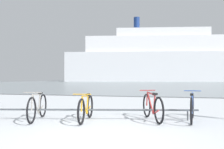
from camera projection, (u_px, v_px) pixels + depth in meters
name	position (u px, v px, depth m)	size (l,w,h in m)	color
ground	(159.00, 82.00, 56.86)	(80.00, 132.00, 0.08)	silver
bike_rack	(92.00, 110.00, 6.34)	(5.68, 1.16, 0.31)	#4C5156
bicycle_1	(38.00, 107.00, 6.31)	(0.55, 1.66, 0.79)	black
bicycle_2	(86.00, 108.00, 6.21)	(0.46, 1.66, 0.76)	black
bicycle_3	(152.00, 107.00, 6.30)	(0.70, 1.62, 0.80)	black
bicycle_4	(192.00, 108.00, 6.19)	(0.46, 1.72, 0.79)	black
ferry_ship	(165.00, 60.00, 68.90)	(59.85, 18.75, 19.21)	silver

